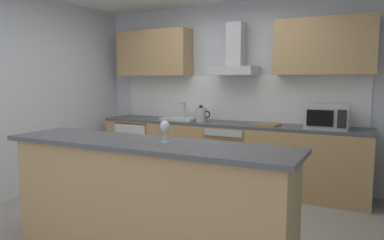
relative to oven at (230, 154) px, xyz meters
name	(u,v)px	position (x,y,z in m)	size (l,w,h in m)	color
ground	(171,223)	(-0.10, -1.48, -0.47)	(5.30, 4.64, 0.02)	gray
wall_back	(235,93)	(-0.10, 0.41, 0.84)	(5.30, 0.12, 2.60)	silver
wall_left	(23,95)	(-2.31, -1.48, 0.84)	(0.12, 4.64, 2.60)	silver
backsplash_tile	(233,98)	(-0.10, 0.33, 0.77)	(3.66, 0.02, 0.66)	white
counter_back	(224,154)	(-0.10, 0.03, -0.01)	(3.79, 0.60, 0.90)	tan
counter_island	(145,199)	(0.08, -2.20, 0.04)	(2.56, 0.64, 0.99)	tan
upper_cabinets	(229,50)	(-0.10, 0.18, 1.45)	(3.74, 0.32, 0.70)	tan
oven	(230,154)	(0.00, 0.00, 0.00)	(0.60, 0.62, 0.80)	slate
refrigerator	(141,148)	(-1.52, 0.00, -0.03)	(0.58, 0.60, 0.85)	white
microwave	(327,117)	(1.26, -0.03, 0.59)	(0.50, 0.38, 0.30)	#B7BABC
sink	(181,118)	(-0.79, 0.01, 0.47)	(0.50, 0.40, 0.26)	silver
kettle	(201,114)	(-0.44, -0.03, 0.55)	(0.29, 0.15, 0.24)	#B7BABC
range_hood	(235,59)	(0.00, 0.13, 1.33)	(0.62, 0.45, 0.72)	#B7BABC
wine_glass	(165,127)	(0.25, -2.16, 0.65)	(0.08, 0.08, 0.18)	silver
chopping_board	(266,125)	(0.50, -0.02, 0.45)	(0.34, 0.22, 0.02)	#9E7247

